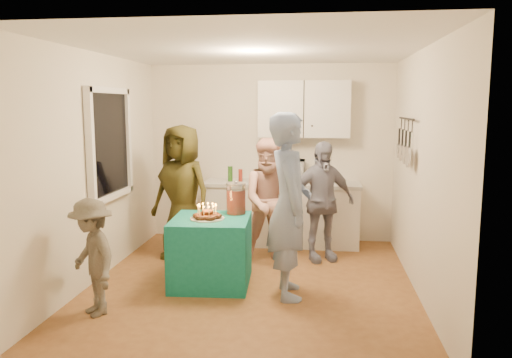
# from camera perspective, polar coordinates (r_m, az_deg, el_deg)

# --- Properties ---
(floor) EXTENTS (4.00, 4.00, 0.00)m
(floor) POSITION_cam_1_polar(r_m,az_deg,el_deg) (5.79, -0.46, -11.85)
(floor) COLOR brown
(floor) RESTS_ON ground
(ceiling) EXTENTS (4.00, 4.00, 0.00)m
(ceiling) POSITION_cam_1_polar(r_m,az_deg,el_deg) (5.46, -0.49, 14.67)
(ceiling) COLOR white
(ceiling) RESTS_ON floor
(back_wall) EXTENTS (3.60, 3.60, 0.00)m
(back_wall) POSITION_cam_1_polar(r_m,az_deg,el_deg) (7.45, 1.63, 2.99)
(back_wall) COLOR silver
(back_wall) RESTS_ON floor
(left_wall) EXTENTS (4.00, 4.00, 0.00)m
(left_wall) POSITION_cam_1_polar(r_m,az_deg,el_deg) (5.99, -17.79, 1.26)
(left_wall) COLOR silver
(left_wall) RESTS_ON floor
(right_wall) EXTENTS (4.00, 4.00, 0.00)m
(right_wall) POSITION_cam_1_polar(r_m,az_deg,el_deg) (5.53, 18.35, 0.66)
(right_wall) COLOR silver
(right_wall) RESTS_ON floor
(window_night) EXTENTS (0.04, 1.00, 1.20)m
(window_night) POSITION_cam_1_polar(r_m,az_deg,el_deg) (6.23, -16.48, 3.88)
(window_night) COLOR black
(window_night) RESTS_ON left_wall
(counter) EXTENTS (2.20, 0.58, 0.86)m
(counter) POSITION_cam_1_polar(r_m,az_deg,el_deg) (7.27, 2.94, -4.10)
(counter) COLOR white
(counter) RESTS_ON floor
(countertop) EXTENTS (2.24, 0.62, 0.05)m
(countertop) POSITION_cam_1_polar(r_m,az_deg,el_deg) (7.19, 2.97, -0.55)
(countertop) COLOR beige
(countertop) RESTS_ON counter
(upper_cabinet) EXTENTS (1.30, 0.30, 0.80)m
(upper_cabinet) POSITION_cam_1_polar(r_m,az_deg,el_deg) (7.23, 5.52, 7.95)
(upper_cabinet) COLOR white
(upper_cabinet) RESTS_ON back_wall
(pot_rack) EXTENTS (0.12, 1.00, 0.60)m
(pot_rack) POSITION_cam_1_polar(r_m,az_deg,el_deg) (6.17, 16.53, 4.31)
(pot_rack) COLOR black
(pot_rack) RESTS_ON right_wall
(microwave) EXTENTS (0.58, 0.40, 0.32)m
(microwave) POSITION_cam_1_polar(r_m,az_deg,el_deg) (7.16, 3.24, 0.91)
(microwave) COLOR white
(microwave) RESTS_ON countertop
(party_table) EXTENTS (0.90, 0.90, 0.76)m
(party_table) POSITION_cam_1_polar(r_m,az_deg,el_deg) (5.69, -5.15, -8.21)
(party_table) COLOR #11776A
(party_table) RESTS_ON floor
(donut_cake) EXTENTS (0.38, 0.38, 0.18)m
(donut_cake) POSITION_cam_1_polar(r_m,az_deg,el_deg) (5.53, -5.60, -3.68)
(donut_cake) COLOR #381C0C
(donut_cake) RESTS_ON party_table
(punch_jar) EXTENTS (0.22, 0.22, 0.34)m
(punch_jar) POSITION_cam_1_polar(r_m,az_deg,el_deg) (5.76, -2.29, -2.34)
(punch_jar) COLOR #AC270D
(punch_jar) RESTS_ON party_table
(man_birthday) EXTENTS (0.59, 0.78, 1.94)m
(man_birthday) POSITION_cam_1_polar(r_m,az_deg,el_deg) (5.21, 3.82, -3.07)
(man_birthday) COLOR #7D90B6
(man_birthday) RESTS_ON floor
(woman_back_left) EXTENTS (1.01, 0.84, 1.76)m
(woman_back_left) POSITION_cam_1_polar(r_m,az_deg,el_deg) (6.58, -8.43, -1.51)
(woman_back_left) COLOR #544D18
(woman_back_left) RESTS_ON floor
(woman_back_center) EXTENTS (0.88, 0.75, 1.60)m
(woman_back_center) POSITION_cam_1_polar(r_m,az_deg,el_deg) (6.32, 1.76, -2.56)
(woman_back_center) COLOR tan
(woman_back_center) RESTS_ON floor
(woman_back_right) EXTENTS (0.99, 0.71, 1.55)m
(woman_back_right) POSITION_cam_1_polar(r_m,az_deg,el_deg) (6.48, 7.43, -2.56)
(woman_back_right) COLOR black
(woman_back_right) RESTS_ON floor
(child_near_left) EXTENTS (0.83, 0.81, 1.14)m
(child_near_left) POSITION_cam_1_polar(r_m,az_deg,el_deg) (5.06, -18.21, -8.49)
(child_near_left) COLOR #504A40
(child_near_left) RESTS_ON floor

